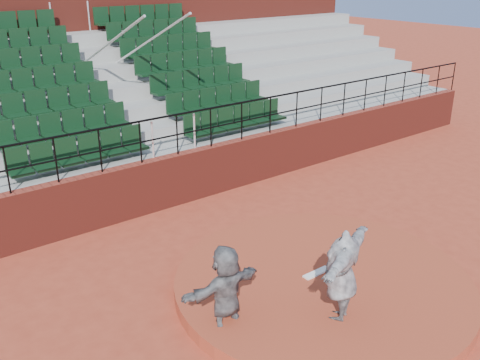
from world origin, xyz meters
name	(u,v)px	position (x,y,z in m)	size (l,w,h in m)	color
ground	(322,288)	(0.00, 0.00, 0.00)	(90.00, 90.00, 0.00)	#A63C25
pitchers_mound	(322,283)	(0.00, 0.00, 0.12)	(5.50, 5.50, 0.25)	#A33D24
pitching_rubber	(317,273)	(0.00, 0.15, 0.27)	(0.60, 0.15, 0.03)	white
boundary_wall	(179,178)	(0.00, 5.00, 0.65)	(24.00, 0.30, 1.30)	maroon
wall_railing	(177,126)	(0.00, 5.00, 2.03)	(24.04, 0.05, 1.03)	black
seating_deck	(113,118)	(0.00, 8.65, 1.44)	(24.00, 5.97, 4.63)	gray
press_box_facade	(56,32)	(0.00, 12.60, 3.55)	(24.00, 3.00, 7.10)	maroon
pitcher	(341,275)	(-0.69, -1.00, 1.05)	(1.97, 0.53, 1.60)	black
fielder	(226,291)	(-2.19, 0.06, 0.80)	(1.48, 0.47, 1.60)	black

